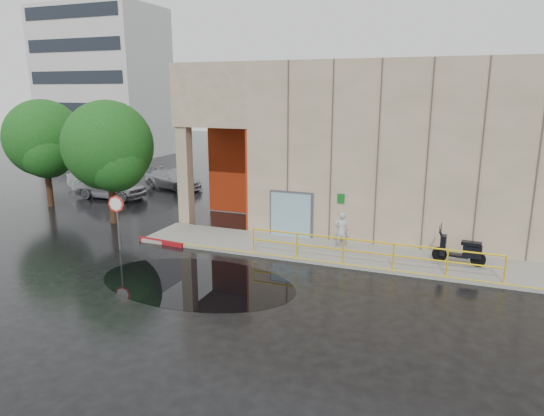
{
  "coord_description": "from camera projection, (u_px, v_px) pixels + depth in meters",
  "views": [
    {
      "loc": [
        7.09,
        -14.55,
        6.68
      ],
      "look_at": [
        0.38,
        3.0,
        2.15
      ],
      "focal_mm": 32.0,
      "sensor_mm": 36.0,
      "label": 1
    }
  ],
  "objects": [
    {
      "name": "person",
      "position": [
        341.0,
        231.0,
        20.36
      ],
      "size": [
        0.71,
        0.59,
        1.65
      ],
      "primitive_type": "imported",
      "rotation": [
        0.0,
        0.0,
        3.53
      ],
      "color": "#AFAFB3",
      "rests_on": "sidewalk"
    },
    {
      "name": "scooter",
      "position": [
        461.0,
        242.0,
        18.63
      ],
      "size": [
        2.01,
        0.81,
        1.53
      ],
      "rotation": [
        0.0,
        0.0,
        -0.09
      ],
      "color": "black",
      "rests_on": "sidewalk"
    },
    {
      "name": "puddle",
      "position": [
        197.0,
        282.0,
        17.43
      ],
      "size": [
        7.5,
        4.7,
        0.01
      ],
      "primitive_type": "cube",
      "rotation": [
        0.0,
        0.0,
        -0.02
      ],
      "color": "black",
      "rests_on": "ground"
    },
    {
      "name": "sidewalk",
      "position": [
        367.0,
        256.0,
        19.92
      ],
      "size": [
        20.0,
        3.0,
        0.15
      ],
      "primitive_type": "cube",
      "color": "gray",
      "rests_on": "ground"
    },
    {
      "name": "tree_near",
      "position": [
        110.0,
        149.0,
        24.31
      ],
      "size": [
        4.52,
        4.52,
        6.29
      ],
      "rotation": [
        0.0,
        0.0,
        0.15
      ],
      "color": "black",
      "rests_on": "ground"
    },
    {
      "name": "ground",
      "position": [
        232.0,
        284.0,
        17.24
      ],
      "size": [
        120.0,
        120.0,
        0.0
      ],
      "primitive_type": "plane",
      "color": "black",
      "rests_on": "ground"
    },
    {
      "name": "car_b",
      "position": [
        92.0,
        181.0,
        33.01
      ],
      "size": [
        4.66,
        3.05,
        1.45
      ],
      "primitive_type": "imported",
      "rotation": [
        0.0,
        0.0,
        1.19
      ],
      "color": "silver",
      "rests_on": "ground"
    },
    {
      "name": "stop_sign",
      "position": [
        117.0,
        210.0,
        20.51
      ],
      "size": [
        0.73,
        0.13,
        2.42
      ],
      "rotation": [
        0.0,
        0.0,
        -0.27
      ],
      "color": "#5C5C60",
      "rests_on": "ground"
    },
    {
      "name": "distant_building",
      "position": [
        104.0,
        83.0,
        50.6
      ],
      "size": [
        12.0,
        8.08,
        15.0
      ],
      "color": "beige",
      "rests_on": "ground"
    },
    {
      "name": "building",
      "position": [
        416.0,
        142.0,
        24.45
      ],
      "size": [
        20.0,
        10.17,
        8.0
      ],
      "color": "gray",
      "rests_on": "ground"
    },
    {
      "name": "car_c",
      "position": [
        173.0,
        179.0,
        33.97
      ],
      "size": [
        5.06,
        3.22,
        1.37
      ],
      "primitive_type": "imported",
      "rotation": [
        0.0,
        0.0,
        1.27
      ],
      "color": "#999BA0",
      "rests_on": "ground"
    },
    {
      "name": "red_curb",
      "position": [
        161.0,
        242.0,
        21.77
      ],
      "size": [
        2.41,
        0.42,
        0.18
      ],
      "primitive_type": "cube",
      "rotation": [
        0.0,
        0.0,
        -0.1
      ],
      "color": "maroon",
      "rests_on": "ground"
    },
    {
      "name": "car_a",
      "position": [
        110.0,
        186.0,
        30.91
      ],
      "size": [
        4.69,
        1.9,
        1.6
      ],
      "primitive_type": "imported",
      "rotation": [
        0.0,
        0.0,
        1.57
      ],
      "color": "#B8BAC0",
      "rests_on": "ground"
    },
    {
      "name": "guardrail",
      "position": [
        368.0,
        253.0,
        18.46
      ],
      "size": [
        9.56,
        0.06,
        1.03
      ],
      "color": "yellow",
      "rests_on": "sidewalk"
    },
    {
      "name": "tree_far",
      "position": [
        45.0,
        141.0,
        27.89
      ],
      "size": [
        4.44,
        4.44,
        6.27
      ],
      "rotation": [
        0.0,
        0.0,
        -0.11
      ],
      "color": "black",
      "rests_on": "ground"
    }
  ]
}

